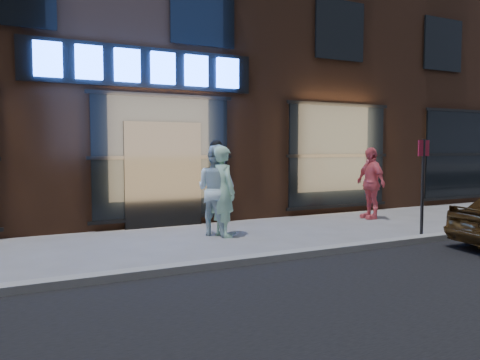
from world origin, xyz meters
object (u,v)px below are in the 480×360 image
Objects in this scene: man_cap at (216,190)px; sign_post at (423,179)px; man_bowtie at (223,191)px; passerby at (370,183)px.

sign_post is at bearing -151.12° from man_cap.
man_cap is 0.95× the size of sign_post.
man_bowtie is 4.42m from passerby.
sign_post reaches higher than man_cap.
sign_post is at bearing -128.16° from man_bowtie.
man_cap is 1.03× the size of passerby.
man_cap reaches higher than passerby.
man_bowtie is at bearing 145.23° from sign_post.
man_bowtie reaches higher than passerby.
sign_post reaches higher than man_bowtie.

